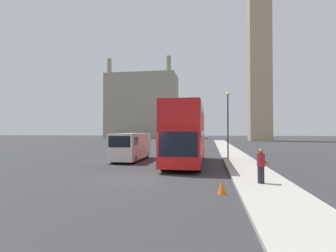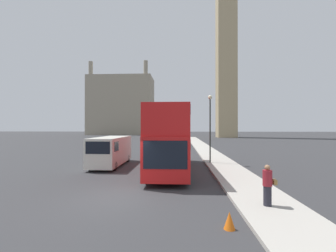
% 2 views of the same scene
% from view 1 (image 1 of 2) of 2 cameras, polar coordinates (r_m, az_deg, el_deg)
% --- Properties ---
extents(ground_plane, '(300.00, 300.00, 0.00)m').
position_cam_1_polar(ground_plane, '(14.56, -6.60, -11.24)').
color(ground_plane, '#333335').
extents(sidewalk_strip, '(2.68, 120.00, 0.15)m').
position_cam_1_polar(sidewalk_strip, '(14.23, 19.31, -11.11)').
color(sidewalk_strip, '#ADA89E').
rests_on(sidewalk_strip, ground_plane).
extents(clock_tower, '(6.23, 6.40, 75.91)m').
position_cam_1_polar(clock_tower, '(84.62, 19.17, 24.31)').
color(clock_tower, tan).
rests_on(clock_tower, ground_plane).
extents(building_block_distant, '(27.01, 14.27, 30.42)m').
position_cam_1_polar(building_block_distant, '(104.69, -5.58, 4.25)').
color(building_block_distant, '#9E937F').
rests_on(building_block_distant, ground_plane).
extents(red_double_decker_bus, '(2.61, 10.51, 4.52)m').
position_cam_1_polar(red_double_decker_bus, '(20.41, 3.95, -1.27)').
color(red_double_decker_bus, red).
rests_on(red_double_decker_bus, ground_plane).
extents(white_van, '(2.08, 6.19, 2.38)m').
position_cam_1_polar(white_van, '(23.18, -8.08, -4.31)').
color(white_van, silver).
rests_on(white_van, ground_plane).
extents(pedestrian, '(0.51, 0.35, 1.59)m').
position_cam_1_polar(pedestrian, '(12.95, 19.61, -8.20)').
color(pedestrian, '#23232D').
rests_on(pedestrian, sidewalk_strip).
extents(street_lamp, '(0.36, 0.36, 5.85)m').
position_cam_1_polar(street_lamp, '(23.45, 12.90, 2.34)').
color(street_lamp, '#2D332D').
rests_on(street_lamp, sidewalk_strip).
extents(traffic_cone, '(0.36, 0.36, 0.55)m').
position_cam_1_polar(traffic_cone, '(11.10, 11.60, -12.95)').
color(traffic_cone, orange).
rests_on(traffic_cone, ground_plane).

